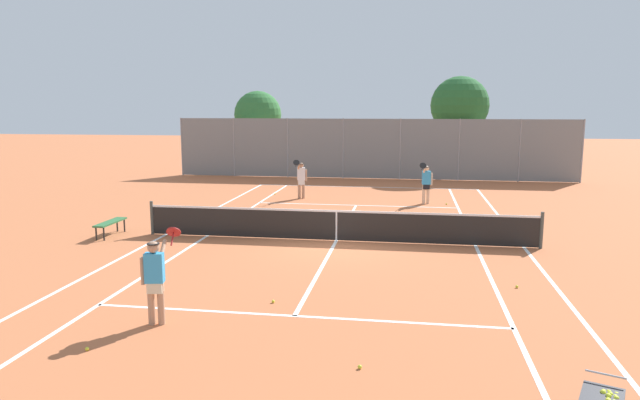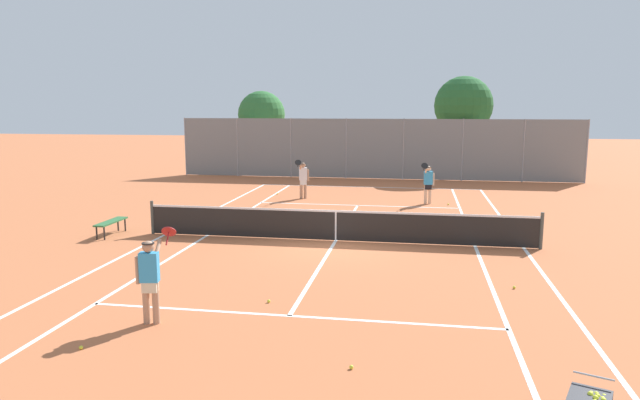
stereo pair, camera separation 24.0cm
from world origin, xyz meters
The scene contains 16 objects.
ground_plane centered at (0.00, 0.00, 0.00)m, with size 120.00×120.00×0.00m, color #BC663D.
court_line_markings centered at (0.00, 0.00, 0.00)m, with size 11.10×23.90×0.01m.
tennis_net centered at (0.00, 0.00, 0.51)m, with size 12.00×0.10×1.07m.
player_near_side centered at (-2.48, -7.20, 0.93)m, with size 0.57×0.81×1.77m.
player_far_left centered at (-2.58, 7.77, 0.93)m, with size 0.51×0.85×1.77m.
player_far_right centered at (2.86, 7.27, 0.93)m, with size 0.58×0.81×1.77m.
loose_tennis_ball_0 centered at (1.46, -8.47, 0.03)m, with size 0.07×0.07×0.07m, color #D1DB33.
loose_tennis_ball_1 centered at (-3.12, -8.51, 0.03)m, with size 0.07×0.07×0.07m, color #D1DB33.
loose_tennis_ball_2 centered at (-0.59, -5.73, 0.03)m, with size 0.07×0.07×0.07m, color #D1DB33.
loose_tennis_ball_3 centered at (4.62, -3.90, 0.03)m, with size 0.07×0.07×0.07m, color #D1DB33.
loose_tennis_ball_4 centered at (-4.01, 8.74, 0.03)m, with size 0.07×0.07×0.07m, color #D1DB33.
loose_tennis_ball_5 centered at (3.71, 7.13, 0.03)m, with size 0.07×0.07×0.07m, color #D1DB33.
courtside_bench centered at (-7.14, -0.44, 0.41)m, with size 0.36×1.50×0.47m.
back_fence centered at (0.00, 15.33, 1.70)m, with size 22.54×0.08×3.39m.
tree_behind_left centered at (-7.17, 17.89, 3.44)m, with size 2.92×2.92×5.00m.
tree_behind_right centered at (4.90, 17.20, 4.04)m, with size 3.33×3.33×5.77m.
Camera 2 is at (2.39, -16.78, 4.05)m, focal length 32.00 mm.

